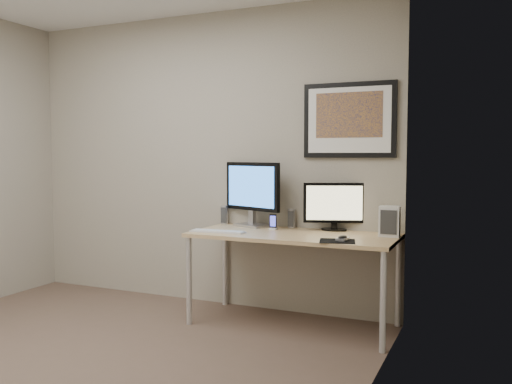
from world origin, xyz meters
TOP-DOWN VIEW (x-y plane):
  - floor at (0.00, 0.00)m, footprint 3.60×3.60m
  - room at (0.00, 0.45)m, footprint 3.60×3.60m
  - desk at (1.00, 1.35)m, footprint 1.60×0.70m
  - framed_art at (1.35, 1.68)m, footprint 0.75×0.04m
  - monitor_large at (0.54, 1.59)m, footprint 0.58×0.28m
  - monitor_tv at (1.25, 1.63)m, footprint 0.47×0.20m
  - speaker_left at (0.24, 1.65)m, footprint 0.08×0.08m
  - speaker_right at (0.87, 1.66)m, footprint 0.07×0.07m
  - phone_dock at (0.77, 1.50)m, footprint 0.06×0.06m
  - keyboard at (0.43, 1.17)m, footprint 0.45×0.14m
  - mousepad at (1.42, 1.12)m, footprint 0.30×0.28m
  - mouse at (1.45, 1.15)m, footprint 0.07×0.12m
  - fan_unit at (1.71, 1.50)m, footprint 0.15×0.12m

SIDE VIEW (x-z plane):
  - floor at x=0.00m, z-range 0.00..0.00m
  - desk at x=1.00m, z-range 0.30..1.03m
  - mousepad at x=1.42m, z-range 0.73..0.73m
  - keyboard at x=0.43m, z-range 0.73..0.75m
  - mouse at x=1.45m, z-range 0.73..0.77m
  - phone_dock at x=0.77m, z-range 0.73..0.86m
  - speaker_right at x=0.87m, z-range 0.73..0.89m
  - speaker_left at x=0.24m, z-range 0.73..0.89m
  - fan_unit at x=1.71m, z-range 0.73..0.96m
  - monitor_tv at x=1.25m, z-range 0.74..1.13m
  - monitor_large at x=0.54m, z-range 0.76..1.31m
  - framed_art at x=1.35m, z-range 1.32..1.92m
  - room at x=0.00m, z-range -0.16..3.44m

